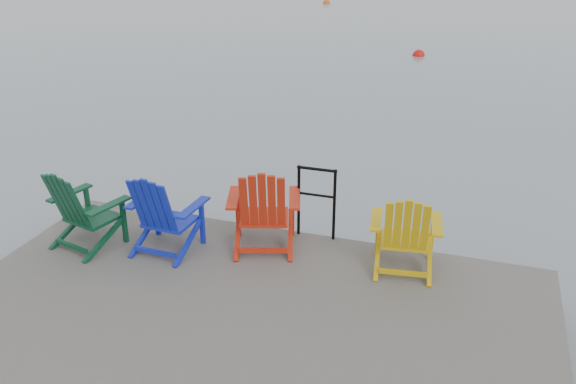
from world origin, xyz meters
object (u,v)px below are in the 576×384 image
(chair_blue, at_px, (163,212))
(buoy_b, at_px, (327,3))
(chair_yellow, at_px, (406,232))
(chair_green, at_px, (82,208))
(buoy_a, at_px, (419,56))
(handrail, at_px, (317,196))
(chair_red, at_px, (264,208))

(chair_blue, height_order, buoy_b, chair_blue)
(chair_yellow, xyz_separation_m, buoy_b, (-8.17, 27.67, -0.98))
(chair_green, bearing_deg, chair_blue, 25.53)
(buoy_a, bearing_deg, handrail, -88.14)
(chair_blue, distance_m, buoy_a, 15.13)
(chair_blue, height_order, chair_red, chair_red)
(chair_blue, bearing_deg, chair_yellow, 11.95)
(chair_red, distance_m, buoy_a, 14.69)
(handrail, bearing_deg, buoy_a, 91.86)
(chair_blue, bearing_deg, buoy_b, 104.22)
(chair_yellow, bearing_deg, buoy_b, 98.85)
(handrail, relative_size, buoy_b, 2.29)
(buoy_b, bearing_deg, chair_green, -80.87)
(chair_blue, distance_m, chair_red, 1.14)
(handrail, distance_m, chair_red, 0.69)
(handrail, relative_size, chair_blue, 0.91)
(chair_blue, bearing_deg, handrail, 32.86)
(chair_blue, xyz_separation_m, buoy_b, (-5.49, 28.08, -1.00))
(chair_blue, relative_size, buoy_b, 2.52)
(handrail, height_order, chair_red, chair_red)
(chair_green, xyz_separation_m, chair_blue, (0.94, 0.19, 0.00))
(chair_red, xyz_separation_m, buoy_b, (-6.55, 27.67, -1.03))
(chair_green, relative_size, chair_red, 0.94)
(buoy_a, xyz_separation_m, buoy_b, (-6.59, 13.02, 0.00))
(chair_green, distance_m, chair_blue, 0.96)
(chair_green, bearing_deg, chair_yellow, 23.80)
(chair_blue, relative_size, chair_yellow, 1.04)
(buoy_b, bearing_deg, handrail, -75.47)
(buoy_a, relative_size, buoy_b, 1.03)
(handrail, distance_m, buoy_a, 14.22)
(chair_green, xyz_separation_m, chair_red, (2.01, 0.59, 0.03))
(handrail, xyz_separation_m, buoy_a, (-0.46, 14.17, -1.04))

